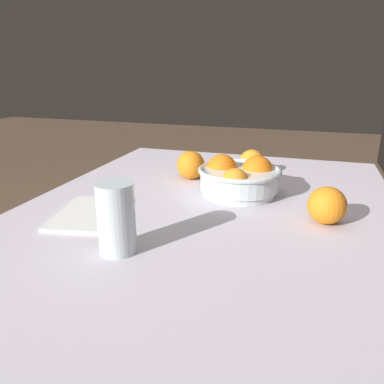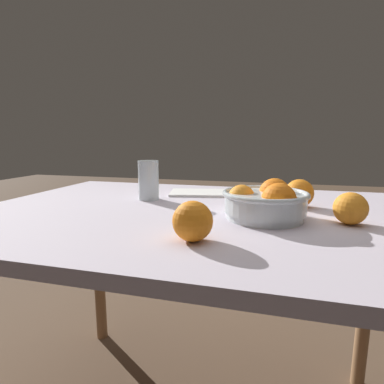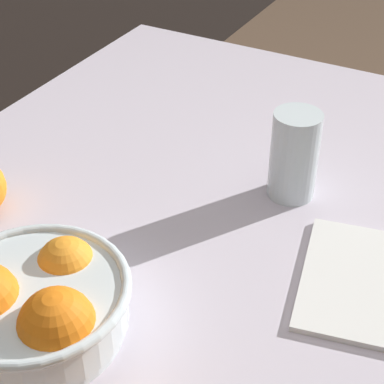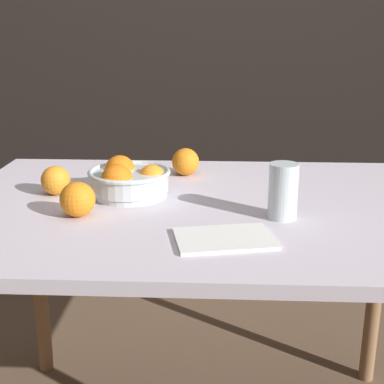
% 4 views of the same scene
% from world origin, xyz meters
% --- Properties ---
extents(dining_table, '(1.26, 0.87, 0.77)m').
position_xyz_m(dining_table, '(0.00, 0.00, 0.68)').
color(dining_table, silver).
rests_on(dining_table, ground_plane).
extents(fruit_bowl, '(0.21, 0.21, 0.10)m').
position_xyz_m(fruit_bowl, '(-0.19, 0.05, 0.81)').
color(fruit_bowl, silver).
rests_on(fruit_bowl, dining_table).
extents(juice_glass, '(0.07, 0.07, 0.13)m').
position_xyz_m(juice_glass, '(0.19, -0.10, 0.83)').
color(juice_glass, '#F4A314').
rests_on(juice_glass, dining_table).
extents(napkin, '(0.22, 0.18, 0.01)m').
position_xyz_m(napkin, '(0.05, -0.24, 0.77)').
color(napkin, white).
rests_on(napkin, dining_table).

